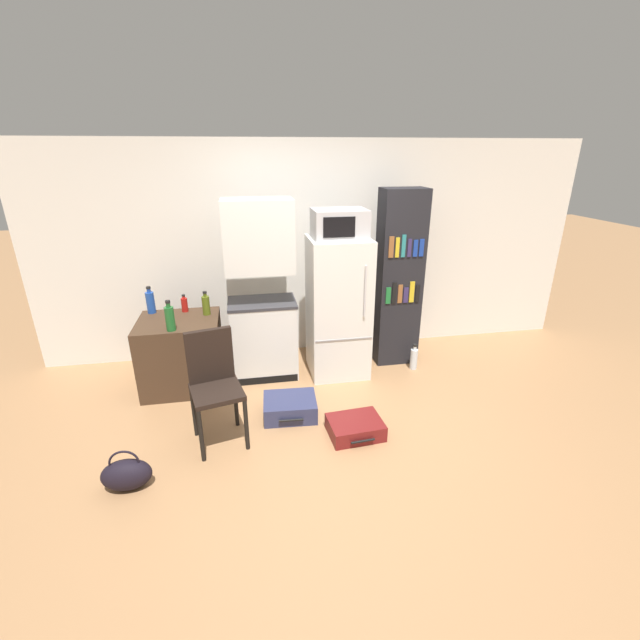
# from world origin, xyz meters

# --- Properties ---
(ground_plane) EXTENTS (24.00, 24.00, 0.00)m
(ground_plane) POSITION_xyz_m (0.00, 0.00, 0.00)
(ground_plane) COLOR #A3754C
(wall_back) EXTENTS (6.40, 0.10, 2.46)m
(wall_back) POSITION_xyz_m (0.20, 2.00, 1.23)
(wall_back) COLOR white
(wall_back) RESTS_ON ground_plane
(side_table) EXTENTS (0.80, 0.69, 0.74)m
(side_table) POSITION_xyz_m (-1.36, 1.26, 0.37)
(side_table) COLOR #422D1E
(side_table) RESTS_ON ground_plane
(kitchen_hutch) EXTENTS (0.71, 0.48, 1.90)m
(kitchen_hutch) POSITION_xyz_m (-0.51, 1.36, 0.89)
(kitchen_hutch) COLOR silver
(kitchen_hutch) RESTS_ON ground_plane
(refrigerator) EXTENTS (0.62, 0.63, 1.51)m
(refrigerator) POSITION_xyz_m (0.30, 1.30, 0.75)
(refrigerator) COLOR silver
(refrigerator) RESTS_ON ground_plane
(microwave) EXTENTS (0.54, 0.42, 0.28)m
(microwave) POSITION_xyz_m (0.30, 1.30, 1.65)
(microwave) COLOR #B7B7BC
(microwave) RESTS_ON refrigerator
(bookshelf) EXTENTS (0.48, 0.32, 1.97)m
(bookshelf) POSITION_xyz_m (1.02, 1.44, 0.99)
(bookshelf) COLOR black
(bookshelf) RESTS_ON ground_plane
(bottle_ketchup_red) EXTENTS (0.07, 0.07, 0.19)m
(bottle_ketchup_red) POSITION_xyz_m (-1.31, 1.50, 0.82)
(bottle_ketchup_red) COLOR #AD1914
(bottle_ketchup_red) RESTS_ON side_table
(bottle_olive_oil) EXTENTS (0.08, 0.08, 0.25)m
(bottle_olive_oil) POSITION_xyz_m (-1.08, 1.36, 0.85)
(bottle_olive_oil) COLOR #566619
(bottle_olive_oil) RESTS_ON side_table
(bottle_green_tall) EXTENTS (0.09, 0.09, 0.30)m
(bottle_green_tall) POSITION_xyz_m (-1.38, 0.99, 0.87)
(bottle_green_tall) COLOR #1E6028
(bottle_green_tall) RESTS_ON side_table
(bottle_blue_soda) EXTENTS (0.09, 0.09, 0.29)m
(bottle_blue_soda) POSITION_xyz_m (-1.65, 1.52, 0.87)
(bottle_blue_soda) COLOR #1E47A3
(bottle_blue_soda) RESTS_ON side_table
(chair) EXTENTS (0.48, 0.49, 0.97)m
(chair) POSITION_xyz_m (-0.98, 0.30, 0.58)
(chair) COLOR black
(chair) RESTS_ON ground_plane
(suitcase_large_flat) EXTENTS (0.49, 0.41, 0.14)m
(suitcase_large_flat) POSITION_xyz_m (0.20, 0.10, 0.07)
(suitcase_large_flat) COLOR maroon
(suitcase_large_flat) RESTS_ON ground_plane
(suitcase_small_flat) EXTENTS (0.51, 0.44, 0.18)m
(suitcase_small_flat) POSITION_xyz_m (-0.33, 0.50, 0.09)
(suitcase_small_flat) COLOR navy
(suitcase_small_flat) RESTS_ON ground_plane
(handbag) EXTENTS (0.36, 0.20, 0.33)m
(handbag) POSITION_xyz_m (-1.62, -0.22, 0.12)
(handbag) COLOR black
(handbag) RESTS_ON ground_plane
(water_bottle_front) EXTENTS (0.08, 0.08, 0.31)m
(water_bottle_front) POSITION_xyz_m (1.16, 1.17, 0.13)
(water_bottle_front) COLOR silver
(water_bottle_front) RESTS_ON ground_plane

